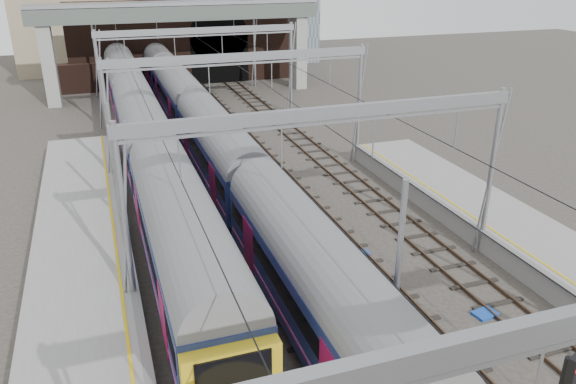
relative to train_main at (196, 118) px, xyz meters
name	(u,v)px	position (x,y,z in m)	size (l,w,h in m)	color
tracks	(277,215)	(2.00, -12.82, -2.44)	(14.40, 80.00, 0.22)	#4C3828
overhead_line	(243,75)	(2.00, -6.33, 4.11)	(16.80, 80.00, 8.00)	gray
retaining_wall	(186,44)	(3.40, 24.11, 1.87)	(28.00, 2.75, 9.00)	black
overbridge	(179,23)	(2.00, 18.18, 4.81)	(28.00, 3.00, 9.25)	gray
train_main	(196,118)	(0.00, 0.00, 0.00)	(2.76, 63.77, 4.76)	black
train_second	(143,130)	(-4.00, -2.28, 0.10)	(2.92, 50.68, 4.99)	black
equip_cover_b	(362,253)	(4.55, -18.30, -2.42)	(0.78, 0.55, 0.09)	#1644AA
equip_cover_c	(485,314)	(7.03, -24.44, -2.41)	(0.96, 0.68, 0.11)	#1644AA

